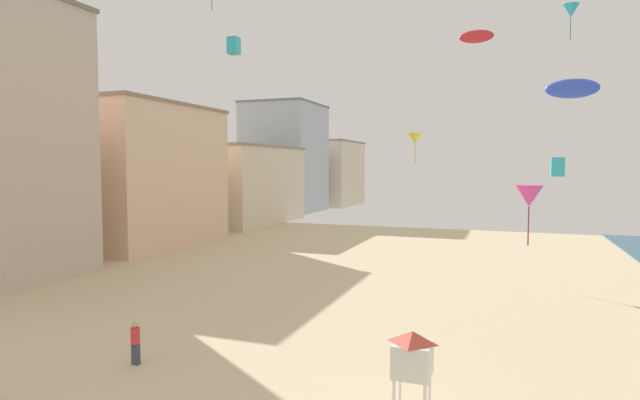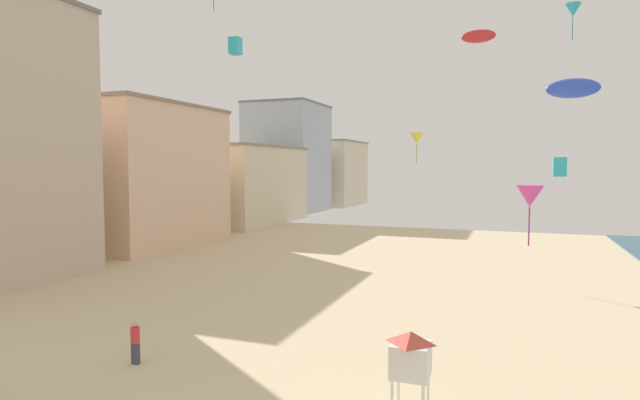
{
  "view_description": "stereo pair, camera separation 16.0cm",
  "coord_description": "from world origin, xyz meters",
  "px_view_note": "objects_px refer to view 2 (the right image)",
  "views": [
    {
      "loc": [
        9.15,
        -1.86,
        7.39
      ],
      "look_at": [
        1.39,
        19.14,
        5.93
      ],
      "focal_mm": 28.78,
      "sensor_mm": 36.0,
      "label": 1
    },
    {
      "loc": [
        9.3,
        -1.8,
        7.39
      ],
      "look_at": [
        1.39,
        19.14,
        5.93
      ],
      "focal_mm": 28.78,
      "sensor_mm": 36.0,
      "label": 2
    }
  ],
  "objects_px": {
    "kite_cyan_box_3": "(560,167)",
    "kite_red_parafoil": "(478,36)",
    "kite_cyan_delta": "(573,10)",
    "kite_magenta_delta": "(530,196)",
    "kite_blue_parafoil_2": "(573,88)",
    "kite_yellow_delta": "(417,139)",
    "kite_cyan_box": "(235,46)",
    "lifeguard_stand": "(411,355)",
    "kite_flyer": "(135,340)"
  },
  "relations": [
    {
      "from": "kite_cyan_box_3",
      "to": "kite_red_parafoil",
      "type": "distance_m",
      "value": 12.28
    },
    {
      "from": "kite_cyan_delta",
      "to": "kite_red_parafoil",
      "type": "xyz_separation_m",
      "value": [
        -5.92,
        6.06,
        0.38
      ]
    },
    {
      "from": "kite_magenta_delta",
      "to": "kite_cyan_delta",
      "type": "relative_size",
      "value": 1.26
    },
    {
      "from": "kite_magenta_delta",
      "to": "kite_blue_parafoil_2",
      "type": "distance_m",
      "value": 5.0
    },
    {
      "from": "kite_cyan_delta",
      "to": "kite_yellow_delta",
      "type": "distance_m",
      "value": 13.38
    },
    {
      "from": "kite_yellow_delta",
      "to": "kite_red_parafoil",
      "type": "height_order",
      "value": "kite_red_parafoil"
    },
    {
      "from": "kite_cyan_box",
      "to": "kite_magenta_delta",
      "type": "bearing_deg",
      "value": -21.79
    },
    {
      "from": "kite_blue_parafoil_2",
      "to": "lifeguard_stand",
      "type": "bearing_deg",
      "value": -121.58
    },
    {
      "from": "kite_flyer",
      "to": "kite_cyan_delta",
      "type": "xyz_separation_m",
      "value": [
        16.28,
        20.26,
        16.01
      ]
    },
    {
      "from": "kite_flyer",
      "to": "kite_red_parafoil",
      "type": "distance_m",
      "value": 32.69
    },
    {
      "from": "kite_cyan_box_3",
      "to": "kite_red_parafoil",
      "type": "relative_size",
      "value": 0.49
    },
    {
      "from": "lifeguard_stand",
      "to": "kite_cyan_box_3",
      "type": "bearing_deg",
      "value": 68.87
    },
    {
      "from": "kite_blue_parafoil_2",
      "to": "kite_cyan_box",
      "type": "bearing_deg",
      "value": 155.1
    },
    {
      "from": "kite_flyer",
      "to": "kite_cyan_box_3",
      "type": "xyz_separation_m",
      "value": [
        15.91,
        21.72,
        6.45
      ]
    },
    {
      "from": "lifeguard_stand",
      "to": "kite_red_parafoil",
      "type": "relative_size",
      "value": 1.0
    },
    {
      "from": "kite_cyan_delta",
      "to": "kite_cyan_box_3",
      "type": "height_order",
      "value": "kite_cyan_delta"
    },
    {
      "from": "lifeguard_stand",
      "to": "kite_cyan_box_3",
      "type": "height_order",
      "value": "kite_cyan_box_3"
    },
    {
      "from": "kite_flyer",
      "to": "kite_cyan_box",
      "type": "distance_m",
      "value": 23.39
    },
    {
      "from": "kite_cyan_box",
      "to": "kite_magenta_delta",
      "type": "height_order",
      "value": "kite_cyan_box"
    },
    {
      "from": "kite_blue_parafoil_2",
      "to": "kite_red_parafoil",
      "type": "relative_size",
      "value": 0.78
    },
    {
      "from": "kite_cyan_box",
      "to": "kite_blue_parafoil_2",
      "type": "relative_size",
      "value": 0.59
    },
    {
      "from": "kite_cyan_box_3",
      "to": "kite_cyan_delta",
      "type": "bearing_deg",
      "value": -75.77
    },
    {
      "from": "kite_red_parafoil",
      "to": "kite_flyer",
      "type": "bearing_deg",
      "value": -111.49
    },
    {
      "from": "kite_yellow_delta",
      "to": "kite_cyan_delta",
      "type": "bearing_deg",
      "value": -23.71
    },
    {
      "from": "kite_cyan_box",
      "to": "kite_cyan_box_3",
      "type": "xyz_separation_m",
      "value": [
        21.37,
        4.59,
        -8.51
      ]
    },
    {
      "from": "kite_cyan_box_3",
      "to": "kite_blue_parafoil_2",
      "type": "bearing_deg",
      "value": -92.81
    },
    {
      "from": "kite_cyan_delta",
      "to": "kite_yellow_delta",
      "type": "relative_size",
      "value": 0.92
    },
    {
      "from": "lifeguard_stand",
      "to": "kite_magenta_delta",
      "type": "bearing_deg",
      "value": 63.62
    },
    {
      "from": "lifeguard_stand",
      "to": "kite_cyan_delta",
      "type": "distance_m",
      "value": 26.21
    },
    {
      "from": "lifeguard_stand",
      "to": "kite_cyan_box_3",
      "type": "xyz_separation_m",
      "value": [
        5.53,
        22.05,
        5.53
      ]
    },
    {
      "from": "kite_flyer",
      "to": "kite_cyan_box_3",
      "type": "relative_size",
      "value": 1.3
    },
    {
      "from": "kite_flyer",
      "to": "kite_yellow_delta",
      "type": "height_order",
      "value": "kite_yellow_delta"
    },
    {
      "from": "lifeguard_stand",
      "to": "kite_magenta_delta",
      "type": "xyz_separation_m",
      "value": [
        3.42,
        9.76,
        4.23
      ]
    },
    {
      "from": "lifeguard_stand",
      "to": "kite_blue_parafoil_2",
      "type": "bearing_deg",
      "value": 51.37
    },
    {
      "from": "kite_flyer",
      "to": "kite_cyan_delta",
      "type": "bearing_deg",
      "value": -132.56
    },
    {
      "from": "kite_magenta_delta",
      "to": "kite_cyan_box_3",
      "type": "height_order",
      "value": "kite_cyan_box_3"
    },
    {
      "from": "kite_magenta_delta",
      "to": "kite_cyan_box_3",
      "type": "distance_m",
      "value": 12.54
    },
    {
      "from": "kite_flyer",
      "to": "kite_cyan_box_3",
      "type": "height_order",
      "value": "kite_cyan_box_3"
    },
    {
      "from": "kite_cyan_box",
      "to": "kite_red_parafoil",
      "type": "distance_m",
      "value": 18.36
    },
    {
      "from": "kite_blue_parafoil_2",
      "to": "kite_cyan_box_3",
      "type": "distance_m",
      "value": 14.54
    },
    {
      "from": "kite_blue_parafoil_2",
      "to": "kite_magenta_delta",
      "type": "bearing_deg",
      "value": 126.65
    },
    {
      "from": "kite_cyan_box",
      "to": "kite_red_parafoil",
      "type": "bearing_deg",
      "value": 30.17
    },
    {
      "from": "kite_magenta_delta",
      "to": "kite_cyan_box",
      "type": "bearing_deg",
      "value": 158.21
    },
    {
      "from": "kite_cyan_box_3",
      "to": "kite_flyer",
      "type": "bearing_deg",
      "value": -126.23
    },
    {
      "from": "kite_flyer",
      "to": "lifeguard_stand",
      "type": "xyz_separation_m",
      "value": [
        10.38,
        -0.34,
        0.92
      ]
    },
    {
      "from": "kite_flyer",
      "to": "kite_cyan_box",
      "type": "bearing_deg",
      "value": -76.1
    },
    {
      "from": "kite_magenta_delta",
      "to": "kite_yellow_delta",
      "type": "relative_size",
      "value": 1.15
    },
    {
      "from": "kite_flyer",
      "to": "kite_yellow_delta",
      "type": "xyz_separation_m",
      "value": [
        6.06,
        24.75,
        8.64
      ]
    },
    {
      "from": "lifeguard_stand",
      "to": "kite_magenta_delta",
      "type": "distance_m",
      "value": 11.18
    },
    {
      "from": "kite_cyan_box_3",
      "to": "kite_yellow_delta",
      "type": "bearing_deg",
      "value": 162.88
    }
  ]
}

